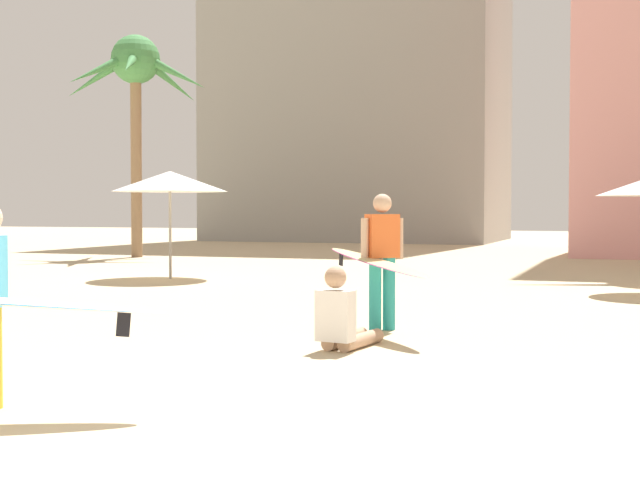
{
  "coord_description": "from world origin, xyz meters",
  "views": [
    {
      "loc": [
        2.43,
        -4.26,
        1.55
      ],
      "look_at": [
        -0.6,
        4.15,
        1.24
      ],
      "focal_mm": 49.01,
      "sensor_mm": 36.0,
      "label": 1
    }
  ],
  "objects": [
    {
      "name": "cafe_umbrella_2",
      "position": [
        -7.35,
        12.96,
        2.18
      ],
      "size": [
        2.57,
        2.57,
        2.41
      ],
      "color": "gray",
      "rests_on": "ground"
    },
    {
      "name": "person_far_left",
      "position": [
        -0.59,
        4.86,
        0.32
      ],
      "size": [
        0.52,
        1.03,
        0.94
      ],
      "rotation": [
        0.0,
        0.0,
        1.42
      ],
      "color": "tan",
      "rests_on": "ground"
    },
    {
      "name": "person_near_left",
      "position": [
        -0.61,
        6.39,
        0.94
      ],
      "size": [
        2.05,
        2.21,
        1.75
      ],
      "rotation": [
        0.0,
        0.0,
        5.47
      ],
      "color": "teal",
      "rests_on": "ground"
    },
    {
      "name": "palm_tree_far_left",
      "position": [
        -12.79,
        20.36,
        5.86
      ],
      "size": [
        4.97,
        4.76,
        7.18
      ],
      "color": "#896B4C",
      "rests_on": "ground"
    }
  ]
}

